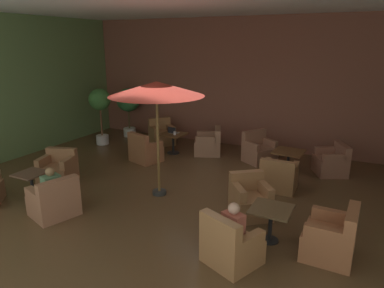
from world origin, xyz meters
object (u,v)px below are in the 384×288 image
Objects in this scene: cafe_table_rear_right at (271,215)px; armchair_rear_right_east at (230,246)px; cafe_table_front_left at (173,138)px; armchair_front_left_east at (209,144)px; armchair_front_right_north at (54,201)px; armchair_mid_center_east at (331,163)px; patio_umbrella_tall_red at (157,90)px; potted_tree_left_corner at (128,103)px; patron_by_window at (51,184)px; cafe_table_mid_center at (288,156)px; iced_drink_cup at (175,133)px; armchair_front_left_north at (145,151)px; armchair_rear_right_north at (250,200)px; armchair_rear_right_south at (332,239)px; open_laptop at (173,131)px; cafe_table_front_right at (31,180)px; armchair_front_right_east at (58,170)px; patron_blue_shirt at (233,224)px; armchair_front_left_south at (162,135)px; armchair_mid_center_south at (259,151)px; potted_tree_mid_right at (100,105)px; armchair_mid_center_north at (279,177)px.

armchair_rear_right_east is (-0.39, -0.94, -0.19)m from cafe_table_rear_right.
armchair_front_left_east is at bearing 22.38° from cafe_table_front_left.
armchair_front_right_north is 0.99× the size of armchair_mid_center_east.
potted_tree_left_corner is at bearing 133.44° from patio_umbrella_tall_red.
armchair_mid_center_east is at bearing 46.25° from patron_by_window.
cafe_table_front_left is 0.98× the size of cafe_table_mid_center.
potted_tree_left_corner is at bearing 155.30° from iced_drink_cup.
armchair_rear_right_north is (3.79, -1.84, 0.01)m from armchair_front_left_north.
open_laptop is (-5.13, 3.81, 0.36)m from armchair_rear_right_south.
potted_tree_left_corner is 2.95m from iced_drink_cup.
armchair_rear_right_south is (5.08, -3.74, -0.17)m from cafe_table_front_left.
iced_drink_cup is at bearing 74.15° from cafe_table_front_right.
cafe_table_front_right is 1.09m from armchair_front_right_east.
patron_by_window is (-3.81, -0.11, -0.01)m from patron_blue_shirt.
armchair_front_left_north reaches higher than armchair_front_right_east.
patron_blue_shirt is at bearing -101.38° from armchair_mid_center_east.
cafe_table_mid_center is at bearing 50.56° from armchair_front_right_north.
patron_blue_shirt reaches higher than armchair_front_left_south.
armchair_mid_center_south reaches higher than cafe_table_rear_right.
potted_tree_left_corner is 5.20× the size of open_laptop.
potted_tree_left_corner is 0.93× the size of potted_tree_mid_right.
patron_blue_shirt reaches higher than armchair_mid_center_south.
patron_blue_shirt is (0.05, -4.38, 0.20)m from cafe_table_mid_center.
armchair_front_left_east is at bearing 117.77° from patron_blue_shirt.
armchair_front_left_north reaches higher than open_laptop.
patron_blue_shirt reaches higher than open_laptop.
cafe_table_mid_center is at bearing 91.30° from armchair_mid_center_north.
armchair_front_right_north reaches higher than cafe_table_front_right.
cafe_table_mid_center is at bearing 90.45° from armchair_rear_right_east.
potted_tree_mid_right reaches higher than armchair_mid_center_east.
armchair_front_right_north is at bearing -92.22° from iced_drink_cup.
cafe_table_rear_right is (5.49, -0.35, 0.20)m from armchair_front_right_east.
cafe_table_rear_right is (0.43, -3.49, 0.02)m from cafe_table_mid_center.
armchair_front_right_north is (-0.06, -4.73, -0.18)m from cafe_table_front_left.
armchair_mid_center_north is (0.03, -1.16, -0.18)m from cafe_table_mid_center.
cafe_table_front_right is 0.62× the size of armchair_front_right_north.
armchair_front_right_east is at bearing -149.11° from armchair_mid_center_east.
cafe_table_front_right is 4.59m from open_laptop.
armchair_front_left_south is at bearing 155.09° from armchair_mid_center_north.
armchair_mid_center_east reaches higher than iced_drink_cup.
potted_tree_mid_right is at bearing 152.60° from cafe_table_rear_right.
iced_drink_cup is at bearing -46.30° from open_laptop.
armchair_mid_center_south is at bearing 147.34° from cafe_table_mid_center.
patio_umbrella_tall_red is (2.13, -3.61, 2.10)m from armchair_front_left_south.
patron_by_window is (0.76, -5.44, 0.35)m from armchair_front_left_south.
armchair_rear_right_south is 0.47× the size of potted_tree_mid_right.
potted_tree_mid_right is (-6.15, 2.72, 1.05)m from armchair_rear_right_north.
potted_tree_left_corner reaches higher than armchair_front_left_south.
armchair_rear_right_north is (3.45, -2.92, -0.17)m from cafe_table_front_left.
armchair_front_left_east is 1.62m from armchair_mid_center_south.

